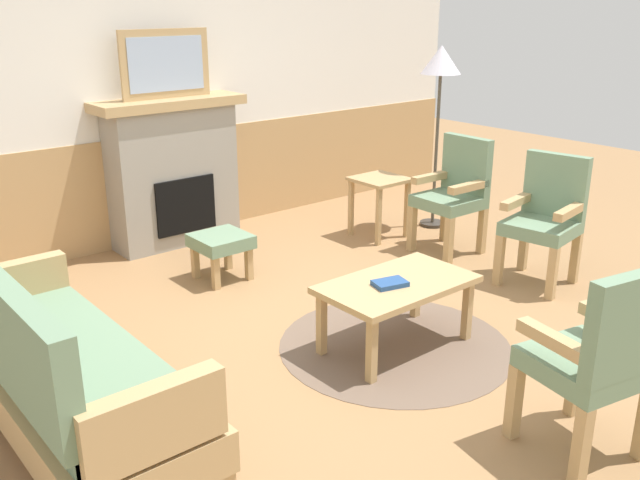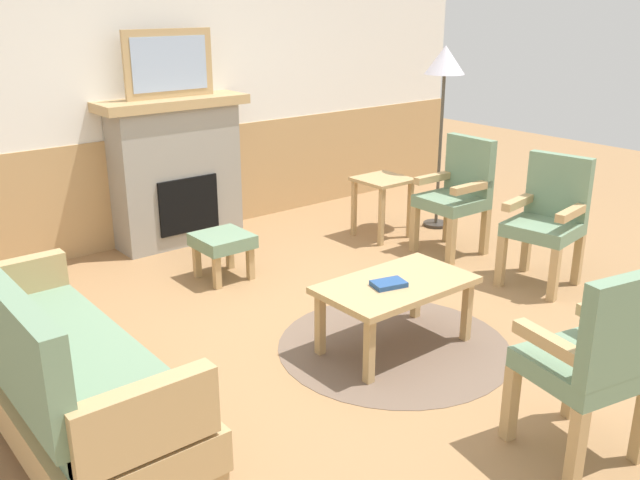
{
  "view_description": "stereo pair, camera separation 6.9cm",
  "coord_description": "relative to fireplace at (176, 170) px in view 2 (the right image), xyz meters",
  "views": [
    {
      "loc": [
        -2.81,
        -3.02,
        2.08
      ],
      "look_at": [
        0.0,
        0.35,
        0.55
      ],
      "focal_mm": 39.14,
      "sensor_mm": 36.0,
      "label": 1
    },
    {
      "loc": [
        -2.75,
        -3.06,
        2.08
      ],
      "look_at": [
        0.0,
        0.35,
        0.55
      ],
      "focal_mm": 39.14,
      "sensor_mm": 36.0,
      "label": 2
    }
  ],
  "objects": [
    {
      "name": "ground_plane",
      "position": [
        0.0,
        -2.35,
        -0.65
      ],
      "size": [
        14.0,
        14.0,
        0.0
      ],
      "primitive_type": "plane",
      "color": "#997047"
    },
    {
      "name": "armchair_front_left",
      "position": [
        -0.02,
        -4.01,
        -0.11
      ],
      "size": [
        0.57,
        0.57,
        0.98
      ],
      "color": "tan",
      "rests_on": "ground_plane"
    },
    {
      "name": "armchair_by_window_left",
      "position": [
        1.73,
        -1.71,
        -0.11
      ],
      "size": [
        0.49,
        0.49,
        0.98
      ],
      "color": "tan",
      "rests_on": "ground_plane"
    },
    {
      "name": "framed_picture",
      "position": [
        0.0,
        0.0,
        0.91
      ],
      "size": [
        0.8,
        0.04,
        0.56
      ],
      "color": "tan",
      "rests_on": "fireplace"
    },
    {
      "name": "side_table",
      "position": [
        1.5,
        -1.03,
        -0.22
      ],
      "size": [
        0.44,
        0.44,
        0.55
      ],
      "color": "tan",
      "rests_on": "ground_plane"
    },
    {
      "name": "fireplace",
      "position": [
        0.0,
        0.0,
        0.0
      ],
      "size": [
        1.3,
        0.44,
        1.28
      ],
      "color": "gray",
      "rests_on": "ground_plane"
    },
    {
      "name": "wall_back",
      "position": [
        0.0,
        0.25,
        0.66
      ],
      "size": [
        7.2,
        0.14,
        2.7
      ],
      "color": "white",
      "rests_on": "ground_plane"
    },
    {
      "name": "book_on_table",
      "position": [
        -0.01,
        -2.67,
        -0.2
      ],
      "size": [
        0.23,
        0.18,
        0.03
      ],
      "primitive_type": "cube",
      "rotation": [
        0.0,
        0.0,
        -0.25
      ],
      "color": "navy",
      "rests_on": "coffee_table"
    },
    {
      "name": "round_rug",
      "position": [
        0.07,
        -2.65,
        -0.65
      ],
      "size": [
        1.46,
        1.46,
        0.01
      ],
      "primitive_type": "cylinder",
      "color": "brown",
      "rests_on": "ground_plane"
    },
    {
      "name": "couch",
      "position": [
        -1.87,
        -2.33,
        -0.26
      ],
      "size": [
        0.7,
        1.8,
        0.98
      ],
      "color": "tan",
      "rests_on": "ground_plane"
    },
    {
      "name": "armchair_near_fireplace",
      "position": [
        1.71,
        -2.61,
        -0.11
      ],
      "size": [
        0.55,
        0.55,
        0.98
      ],
      "color": "tan",
      "rests_on": "ground_plane"
    },
    {
      "name": "floor_lamp_by_chairs",
      "position": [
        2.13,
        -1.14,
        0.8
      ],
      "size": [
        0.36,
        0.36,
        1.68
      ],
      "color": "#332D28",
      "rests_on": "ground_plane"
    },
    {
      "name": "footstool",
      "position": [
        -0.16,
        -1.0,
        -0.37
      ],
      "size": [
        0.4,
        0.4,
        0.36
      ],
      "color": "tan",
      "rests_on": "ground_plane"
    },
    {
      "name": "coffee_table",
      "position": [
        0.07,
        -2.65,
        -0.27
      ],
      "size": [
        0.96,
        0.56,
        0.44
      ],
      "color": "tan",
      "rests_on": "ground_plane"
    }
  ]
}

